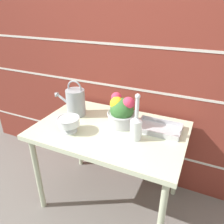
{
  "coord_description": "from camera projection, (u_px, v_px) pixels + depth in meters",
  "views": [
    {
      "loc": [
        0.6,
        -1.27,
        1.58
      ],
      "look_at": [
        0.0,
        0.04,
        0.86
      ],
      "focal_mm": 35.0,
      "sensor_mm": 36.0,
      "label": 1
    }
  ],
  "objects": [
    {
      "name": "ground_plane",
      "position": [
        110.0,
        199.0,
        1.97
      ],
      "size": [
        12.0,
        12.0,
        0.0
      ],
      "primitive_type": "plane",
      "color": "slate"
    },
    {
      "name": "brick_wall",
      "position": [
        132.0,
        67.0,
        1.84
      ],
      "size": [
        3.6,
        0.08,
        2.2
      ],
      "color": "maroon",
      "rests_on": "ground_plane"
    },
    {
      "name": "patio_table",
      "position": [
        110.0,
        137.0,
        1.67
      ],
      "size": [
        1.11,
        0.73,
        0.74
      ],
      "color": "beige",
      "rests_on": "ground_plane"
    },
    {
      "name": "watering_can",
      "position": [
        75.0,
        102.0,
        1.79
      ],
      "size": [
        0.3,
        0.15,
        0.3
      ],
      "color": "#93999E",
      "rests_on": "patio_table"
    },
    {
      "name": "crystal_pedestal_bowl",
      "position": [
        69.0,
        122.0,
        1.56
      ],
      "size": [
        0.16,
        0.16,
        0.11
      ],
      "color": "silver",
      "rests_on": "patio_table"
    },
    {
      "name": "flower_planter",
      "position": [
        122.0,
        112.0,
        1.63
      ],
      "size": [
        0.22,
        0.22,
        0.25
      ],
      "color": "#BCBCC1",
      "rests_on": "patio_table"
    },
    {
      "name": "glass_decanter",
      "position": [
        136.0,
        125.0,
        1.46
      ],
      "size": [
        0.08,
        0.08,
        0.33
      ],
      "color": "silver",
      "rests_on": "patio_table"
    },
    {
      "name": "wire_tray",
      "position": [
        159.0,
        129.0,
        1.61
      ],
      "size": [
        0.32,
        0.21,
        0.04
      ],
      "color": "#B7B7BC",
      "rests_on": "patio_table"
    }
  ]
}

